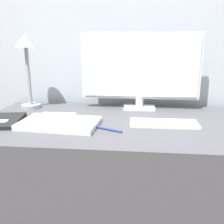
# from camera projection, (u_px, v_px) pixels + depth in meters

# --- Properties ---
(wall_back) EXTENTS (3.60, 0.05, 2.40)m
(wall_back) POSITION_uv_depth(u_px,v_px,m) (124.00, 24.00, 1.40)
(wall_back) COLOR #B2BCC6
(wall_back) RESTS_ON ground_plane
(desk) EXTENTS (1.29, 0.65, 0.75)m
(desk) POSITION_uv_depth(u_px,v_px,m) (117.00, 193.00, 1.24)
(desk) COLOR #4C4C51
(desk) RESTS_ON ground_plane
(monitor) EXTENTS (0.63, 0.11, 0.40)m
(monitor) POSITION_uv_depth(u_px,v_px,m) (140.00, 69.00, 1.31)
(monitor) COLOR silver
(monitor) RESTS_ON desk
(keyboard) EXTENTS (0.29, 0.11, 0.01)m
(keyboard) POSITION_uv_depth(u_px,v_px,m) (164.00, 123.00, 1.09)
(keyboard) COLOR silver
(keyboard) RESTS_ON desk
(laptop) EXTENTS (0.35, 0.23, 0.02)m
(laptop) POSITION_uv_depth(u_px,v_px,m) (60.00, 123.00, 1.08)
(laptop) COLOR silver
(laptop) RESTS_ON desk
(ereader) EXTENTS (0.16, 0.16, 0.01)m
(ereader) POSITION_uv_depth(u_px,v_px,m) (54.00, 118.00, 1.10)
(ereader) COLOR white
(ereader) RESTS_ON laptop
(desk_lamp) EXTENTS (0.11, 0.11, 0.40)m
(desk_lamp) POSITION_uv_depth(u_px,v_px,m) (27.00, 56.00, 1.31)
(desk_lamp) COLOR #999EA8
(desk_lamp) RESTS_ON desk
(notebook) EXTENTS (0.21, 0.25, 0.02)m
(notebook) POSITION_uv_depth(u_px,v_px,m) (0.00, 121.00, 1.12)
(notebook) COLOR black
(notebook) RESTS_ON desk
(pen) EXTENTS (0.14, 0.07, 0.01)m
(pen) POSITION_uv_depth(u_px,v_px,m) (106.00, 129.00, 1.03)
(pen) COLOR navy
(pen) RESTS_ON desk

